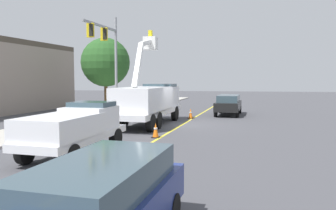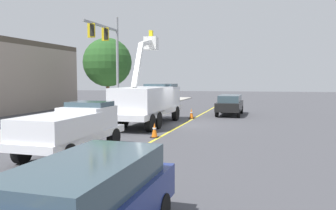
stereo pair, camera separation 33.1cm
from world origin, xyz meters
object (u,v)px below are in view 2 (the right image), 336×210
traffic_cone_mid_rear (191,114)px  traffic_signal_mast (109,50)px  traffic_cone_leading (76,168)px  trailing_sedan (85,202)px  passing_minivan (230,104)px  traffic_cone_mid_front (154,130)px  service_pickup_truck (72,127)px  utility_bucket_truck (149,101)px

traffic_cone_mid_rear → traffic_signal_mast: traffic_signal_mast is taller
traffic_cone_leading → traffic_signal_mast: traffic_signal_mast is taller
traffic_cone_leading → traffic_cone_mid_rear: size_ratio=1.01×
traffic_signal_mast → trailing_sedan: bearing=-160.5°
passing_minivan → traffic_cone_mid_front: 12.38m
traffic_cone_leading → traffic_cone_mid_front: bearing=-4.4°
service_pickup_truck → passing_minivan: size_ratio=1.16×
utility_bucket_truck → trailing_sedan: utility_bucket_truck is taller
utility_bucket_truck → traffic_cone_leading: utility_bucket_truck is taller
utility_bucket_truck → traffic_cone_leading: (-12.63, -0.92, -1.20)m
utility_bucket_truck → traffic_cone_mid_rear: (3.70, -2.42, -1.21)m
trailing_sedan → traffic_cone_leading: 4.55m
passing_minivan → trailing_sedan: (-23.50, 2.24, 0.00)m
service_pickup_truck → trailing_sedan: (-7.29, -3.92, -0.15)m
trailing_sedan → traffic_cone_mid_front: bearing=7.4°
traffic_cone_leading → trailing_sedan: bearing=-152.0°
traffic_cone_mid_rear → traffic_cone_leading: bearing=174.8°
passing_minivan → traffic_cone_mid_rear: bearing=138.1°
traffic_cone_mid_front → utility_bucket_truck: bearing=17.2°
trailing_sedan → traffic_cone_mid_rear: bearing=1.8°
service_pickup_truck → traffic_cone_mid_front: 5.10m
trailing_sedan → traffic_signal_mast: size_ratio=0.61×
passing_minivan → traffic_cone_mid_rear: passing_minivan is taller
service_pickup_truck → traffic_cone_leading: bearing=-151.4°
traffic_cone_leading → traffic_cone_mid_rear: traffic_cone_leading is taller
utility_bucket_truck → traffic_signal_mast: 6.75m
service_pickup_truck → traffic_signal_mast: (13.08, 3.28, 4.24)m
trailing_sedan → traffic_cone_mid_rear: size_ratio=6.23×
service_pickup_truck → passing_minivan: service_pickup_truck is taller
utility_bucket_truck → traffic_cone_mid_front: bearing=-162.8°
utility_bucket_truck → traffic_cone_mid_rear: size_ratio=10.55×
utility_bucket_truck → service_pickup_truck: size_ratio=1.45×
service_pickup_truck → traffic_cone_mid_rear: bearing=-14.2°
passing_minivan → traffic_cone_mid_rear: size_ratio=6.23×
traffic_cone_leading → traffic_signal_mast: bearing=17.2°
traffic_cone_leading → traffic_cone_mid_rear: (16.32, -1.50, -0.00)m
passing_minivan → traffic_signal_mast: traffic_signal_mast is taller
service_pickup_truck → passing_minivan: (16.21, -6.16, -0.15)m
utility_bucket_truck → traffic_cone_leading: bearing=-175.8°
utility_bucket_truck → traffic_signal_mast: traffic_signal_mast is taller
passing_minivan → traffic_signal_mast: 10.87m
utility_bucket_truck → passing_minivan: utility_bucket_truck is taller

